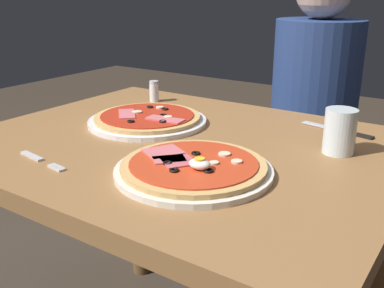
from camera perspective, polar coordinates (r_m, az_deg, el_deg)
dining_table at (r=1.13m, az=-1.30°, el=-5.78°), size 1.02×0.81×0.74m
pizza_foreground at (r=0.89m, az=0.17°, el=-3.04°), size 0.32×0.32×0.05m
pizza_across_left at (r=1.23m, az=-5.64°, el=3.11°), size 0.32×0.32×0.03m
water_glass_near at (r=1.05m, az=18.09°, el=1.15°), size 0.07×0.07×0.10m
fork at (r=1.02m, az=-18.75°, el=-1.83°), size 0.16×0.04×0.00m
knife at (r=1.21m, az=18.33°, el=1.59°), size 0.19×0.06×0.01m
salt_shaker at (r=1.46m, az=-4.80°, el=6.63°), size 0.03×0.03×0.07m
diner_person at (r=1.81m, az=14.80°, el=1.57°), size 0.32×0.32×1.18m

